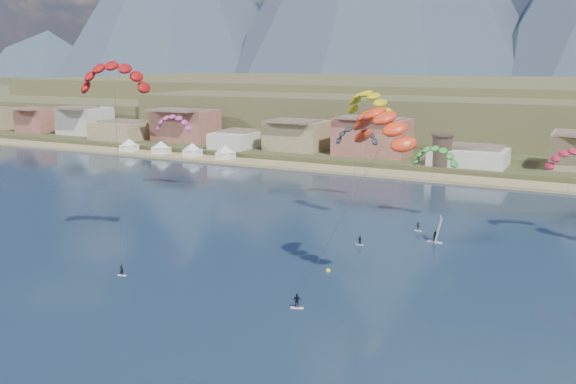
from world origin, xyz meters
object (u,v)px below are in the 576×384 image
at_px(watchtower, 442,150).
at_px(windsurfer, 436,234).
at_px(kitesurfer_orange, 383,121).
at_px(kitesurfer_green, 435,153).
at_px(buoy, 328,271).
at_px(kitesurfer_red, 114,72).
at_px(kitesurfer_yellow, 369,99).

bearing_deg(watchtower, windsurfer, -77.61).
height_order(kitesurfer_orange, kitesurfer_green, kitesurfer_orange).
relative_size(kitesurfer_orange, buoy, 40.23).
relative_size(kitesurfer_green, buoy, 24.20).
bearing_deg(kitesurfer_orange, watchtower, 97.92).
height_order(kitesurfer_red, kitesurfer_orange, kitesurfer_red).
height_order(kitesurfer_yellow, buoy, kitesurfer_yellow).
bearing_deg(watchtower, buoy, -87.42).
xyz_separation_m(kitesurfer_yellow, windsurfer, (14.15, -5.06, -21.66)).
height_order(kitesurfer_red, windsurfer, kitesurfer_red).
distance_m(kitesurfer_red, kitesurfer_orange, 42.00).
distance_m(windsurfer, buoy, 23.95).
bearing_deg(kitesurfer_red, windsurfer, 32.26).
height_order(kitesurfer_green, buoy, kitesurfer_green).
bearing_deg(buoy, kitesurfer_orange, -22.88).
bearing_deg(buoy, kitesurfer_red, -169.96).
bearing_deg(kitesurfer_red, kitesurfer_yellow, 48.01).
bearing_deg(kitesurfer_yellow, buoy, -82.04).
bearing_deg(windsurfer, buoy, -115.88).
bearing_deg(windsurfer, kitesurfer_red, -147.74).
relative_size(kitesurfer_red, kitesurfer_green, 1.98).
bearing_deg(windsurfer, kitesurfer_orange, -93.99).
xyz_separation_m(kitesurfer_green, windsurfer, (4.14, -14.23, -11.49)).
distance_m(kitesurfer_yellow, buoy, 35.33).
relative_size(watchtower, windsurfer, 1.90).
bearing_deg(kitesurfer_green, watchtower, 101.30).
height_order(kitesurfer_green, windsurfer, kitesurfer_green).
distance_m(watchtower, windsurfer, 67.01).
bearing_deg(kitesurfer_yellow, kitesurfer_green, 42.47).
xyz_separation_m(watchtower, kitesurfer_yellow, (0.19, -60.21, 16.73)).
height_order(kitesurfer_yellow, kitesurfer_green, kitesurfer_yellow).
bearing_deg(kitesurfer_orange, buoy, 157.12).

